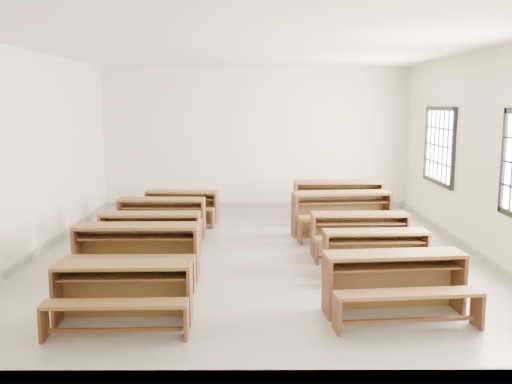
{
  "coord_description": "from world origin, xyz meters",
  "views": [
    {
      "loc": [
        -0.03,
        -8.9,
        2.39
      ],
      "look_at": [
        0.0,
        0.0,
        1.0
      ],
      "focal_mm": 40.0,
      "sensor_mm": 36.0,
      "label": 1
    }
  ],
  "objects_px": {
    "desk_set_0": "(123,289)",
    "desk_set_4": "(182,205)",
    "desk_set_1": "(136,248)",
    "desk_set_5": "(395,279)",
    "desk_set_6": "(376,250)",
    "desk_set_3": "(161,215)",
    "desk_set_8": "(342,210)",
    "desk_set_2": "(150,232)",
    "desk_set_9": "(338,198)",
    "desk_set_7": "(360,231)"
  },
  "relations": [
    {
      "from": "desk_set_6",
      "to": "desk_set_7",
      "type": "distance_m",
      "value": 1.11
    },
    {
      "from": "desk_set_3",
      "to": "desk_set_4",
      "type": "bearing_deg",
      "value": 81.01
    },
    {
      "from": "desk_set_9",
      "to": "desk_set_2",
      "type": "bearing_deg",
      "value": -141.3
    },
    {
      "from": "desk_set_1",
      "to": "desk_set_9",
      "type": "height_order",
      "value": "desk_set_9"
    },
    {
      "from": "desk_set_3",
      "to": "desk_set_4",
      "type": "relative_size",
      "value": 1.04
    },
    {
      "from": "desk_set_1",
      "to": "desk_set_7",
      "type": "bearing_deg",
      "value": 19.83
    },
    {
      "from": "desk_set_2",
      "to": "desk_set_5",
      "type": "distance_m",
      "value": 4.06
    },
    {
      "from": "desk_set_9",
      "to": "desk_set_6",
      "type": "bearing_deg",
      "value": -92.22
    },
    {
      "from": "desk_set_0",
      "to": "desk_set_4",
      "type": "relative_size",
      "value": 1.01
    },
    {
      "from": "desk_set_2",
      "to": "desk_set_5",
      "type": "height_order",
      "value": "desk_set_5"
    },
    {
      "from": "desk_set_3",
      "to": "desk_set_8",
      "type": "relative_size",
      "value": 0.84
    },
    {
      "from": "desk_set_0",
      "to": "desk_set_5",
      "type": "relative_size",
      "value": 0.91
    },
    {
      "from": "desk_set_0",
      "to": "desk_set_6",
      "type": "distance_m",
      "value": 3.55
    },
    {
      "from": "desk_set_9",
      "to": "desk_set_8",
      "type": "bearing_deg",
      "value": -97.2
    },
    {
      "from": "desk_set_6",
      "to": "desk_set_8",
      "type": "relative_size",
      "value": 0.79
    },
    {
      "from": "desk_set_5",
      "to": "desk_set_9",
      "type": "bearing_deg",
      "value": 83.13
    },
    {
      "from": "desk_set_1",
      "to": "desk_set_6",
      "type": "bearing_deg",
      "value": 1.27
    },
    {
      "from": "desk_set_7",
      "to": "desk_set_8",
      "type": "bearing_deg",
      "value": 91.7
    },
    {
      "from": "desk_set_0",
      "to": "desk_set_8",
      "type": "distance_m",
      "value": 5.17
    },
    {
      "from": "desk_set_1",
      "to": "desk_set_7",
      "type": "distance_m",
      "value": 3.49
    },
    {
      "from": "desk_set_1",
      "to": "desk_set_7",
      "type": "xyz_separation_m",
      "value": [
        3.27,
        1.22,
        -0.04
      ]
    },
    {
      "from": "desk_set_4",
      "to": "desk_set_5",
      "type": "bearing_deg",
      "value": -53.61
    },
    {
      "from": "desk_set_0",
      "to": "desk_set_8",
      "type": "height_order",
      "value": "desk_set_8"
    },
    {
      "from": "desk_set_1",
      "to": "desk_set_5",
      "type": "height_order",
      "value": "desk_set_1"
    },
    {
      "from": "desk_set_5",
      "to": "desk_set_9",
      "type": "distance_m",
      "value": 5.31
    },
    {
      "from": "desk_set_2",
      "to": "desk_set_8",
      "type": "distance_m",
      "value": 3.54
    },
    {
      "from": "desk_set_7",
      "to": "desk_set_1",
      "type": "bearing_deg",
      "value": -160.76
    },
    {
      "from": "desk_set_3",
      "to": "desk_set_2",
      "type": "bearing_deg",
      "value": -87.18
    },
    {
      "from": "desk_set_4",
      "to": "desk_set_8",
      "type": "bearing_deg",
      "value": -14.79
    },
    {
      "from": "desk_set_7",
      "to": "desk_set_4",
      "type": "bearing_deg",
      "value": 140.14
    },
    {
      "from": "desk_set_5",
      "to": "desk_set_8",
      "type": "distance_m",
      "value": 3.93
    },
    {
      "from": "desk_set_3",
      "to": "desk_set_7",
      "type": "bearing_deg",
      "value": -20.04
    },
    {
      "from": "desk_set_2",
      "to": "desk_set_6",
      "type": "height_order",
      "value": "desk_set_2"
    },
    {
      "from": "desk_set_6",
      "to": "desk_set_1",
      "type": "bearing_deg",
      "value": 179.52
    },
    {
      "from": "desk_set_3",
      "to": "desk_set_4",
      "type": "distance_m",
      "value": 1.23
    },
    {
      "from": "desk_set_0",
      "to": "desk_set_2",
      "type": "height_order",
      "value": "desk_set_2"
    },
    {
      "from": "desk_set_5",
      "to": "desk_set_6",
      "type": "height_order",
      "value": "desk_set_5"
    },
    {
      "from": "desk_set_4",
      "to": "desk_set_7",
      "type": "relative_size",
      "value": 0.98
    },
    {
      "from": "desk_set_4",
      "to": "desk_set_9",
      "type": "height_order",
      "value": "desk_set_9"
    },
    {
      "from": "desk_set_6",
      "to": "desk_set_8",
      "type": "bearing_deg",
      "value": 89.74
    },
    {
      "from": "desk_set_6",
      "to": "desk_set_9",
      "type": "distance_m",
      "value": 3.89
    },
    {
      "from": "desk_set_4",
      "to": "desk_set_9",
      "type": "distance_m",
      "value": 3.2
    },
    {
      "from": "desk_set_4",
      "to": "desk_set_6",
      "type": "bearing_deg",
      "value": -43.8
    },
    {
      "from": "desk_set_4",
      "to": "desk_set_9",
      "type": "bearing_deg",
      "value": 10.13
    },
    {
      "from": "desk_set_9",
      "to": "desk_set_7",
      "type": "bearing_deg",
      "value": -92.93
    },
    {
      "from": "desk_set_5",
      "to": "desk_set_2",
      "type": "bearing_deg",
      "value": 137.18
    },
    {
      "from": "desk_set_0",
      "to": "desk_set_1",
      "type": "xyz_separation_m",
      "value": [
        -0.17,
        1.58,
        0.05
      ]
    },
    {
      "from": "desk_set_2",
      "to": "desk_set_5",
      "type": "bearing_deg",
      "value": -38.21
    },
    {
      "from": "desk_set_2",
      "to": "desk_set_9",
      "type": "relative_size",
      "value": 0.85
    },
    {
      "from": "desk_set_1",
      "to": "desk_set_6",
      "type": "relative_size",
      "value": 1.15
    }
  ]
}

